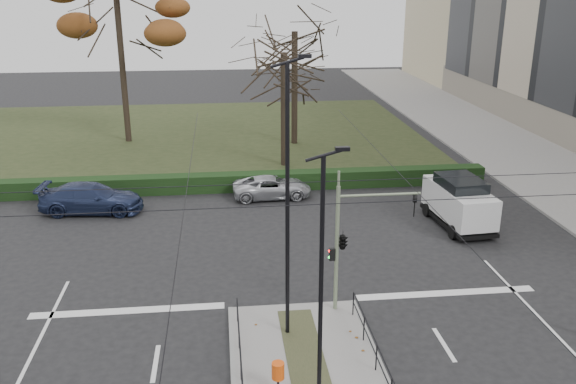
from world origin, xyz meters
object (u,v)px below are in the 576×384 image
(traffic_light, at_px, (345,239))
(white_van, at_px, (459,201))
(litter_bin, at_px, (278,371))
(parked_car_fourth, at_px, (272,187))
(parked_car_third, at_px, (91,198))
(bare_tree_near, at_px, (284,61))
(bare_tree_center, at_px, (295,40))
(streetlamp_median_far, at_px, (288,202))
(streetlamp_median_near, at_px, (321,298))

(traffic_light, bearing_deg, white_van, 46.15)
(litter_bin, bearing_deg, parked_car_fourth, 85.61)
(litter_bin, height_order, parked_car_fourth, parked_car_fourth)
(traffic_light, height_order, white_van, traffic_light)
(litter_bin, distance_m, parked_car_third, 17.90)
(litter_bin, xyz_separation_m, parked_car_fourth, (1.31, 17.13, -0.21))
(bare_tree_near, bearing_deg, bare_tree_center, 76.44)
(streetlamp_median_far, distance_m, white_van, 13.43)
(streetlamp_median_far, relative_size, parked_car_fourth, 2.13)
(litter_bin, height_order, streetlamp_median_far, streetlamp_median_far)
(parked_car_fourth, distance_m, bare_tree_center, 13.69)
(white_van, bearing_deg, streetlamp_median_near, -123.50)
(streetlamp_median_near, height_order, parked_car_third, streetlamp_median_near)
(parked_car_third, bearing_deg, traffic_light, -130.81)
(bare_tree_center, bearing_deg, parked_car_fourth, -102.98)
(streetlamp_median_near, relative_size, bare_tree_near, 0.81)
(litter_bin, xyz_separation_m, bare_tree_center, (3.97, 28.65, 6.70))
(streetlamp_median_far, xyz_separation_m, bare_tree_center, (3.33, 25.57, 2.67))
(streetlamp_median_far, height_order, parked_car_fourth, streetlamp_median_far)
(streetlamp_median_far, xyz_separation_m, parked_car_third, (-8.82, 12.85, -4.08))
(traffic_light, xyz_separation_m, streetlamp_median_far, (-2.15, -1.40, 1.98))
(parked_car_third, xyz_separation_m, bare_tree_center, (12.16, 12.72, 6.75))
(parked_car_fourth, bearing_deg, litter_bin, 173.75)
(litter_bin, xyz_separation_m, parked_car_third, (-8.19, 15.92, -0.06))
(parked_car_fourth, bearing_deg, traffic_light, -175.24)
(parked_car_third, distance_m, white_van, 18.63)
(traffic_light, distance_m, bare_tree_center, 24.64)
(streetlamp_median_far, bearing_deg, bare_tree_near, 84.30)
(traffic_light, bearing_deg, litter_bin, -121.89)
(traffic_light, bearing_deg, bare_tree_center, 87.19)
(litter_bin, relative_size, parked_car_fourth, 0.22)
(streetlamp_median_near, xyz_separation_m, parked_car_third, (-9.10, 17.67, -3.31))
(white_van, relative_size, bare_tree_near, 0.50)
(parked_car_third, distance_m, bare_tree_center, 18.85)
(streetlamp_median_near, bearing_deg, traffic_light, 73.27)
(streetlamp_median_far, relative_size, bare_tree_center, 0.87)
(bare_tree_center, bearing_deg, parked_car_third, -133.70)
(streetlamp_median_near, bearing_deg, parked_car_third, 117.24)
(litter_bin, bearing_deg, parked_car_third, 117.22)
(bare_tree_near, bearing_deg, traffic_light, -89.54)
(litter_bin, height_order, streetlamp_median_near, streetlamp_median_near)
(streetlamp_median_near, xyz_separation_m, parked_car_fourth, (0.40, 18.88, -3.47))
(parked_car_third, height_order, bare_tree_center, bare_tree_center)
(traffic_light, relative_size, streetlamp_median_near, 0.61)
(traffic_light, bearing_deg, bare_tree_near, 90.46)
(traffic_light, relative_size, litter_bin, 4.95)
(parked_car_third, height_order, parked_car_fourth, parked_car_third)
(litter_bin, bearing_deg, bare_tree_near, 83.50)
(litter_bin, xyz_separation_m, bare_tree_near, (2.63, 23.11, 5.92))
(parked_car_third, distance_m, parked_car_fourth, 9.58)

